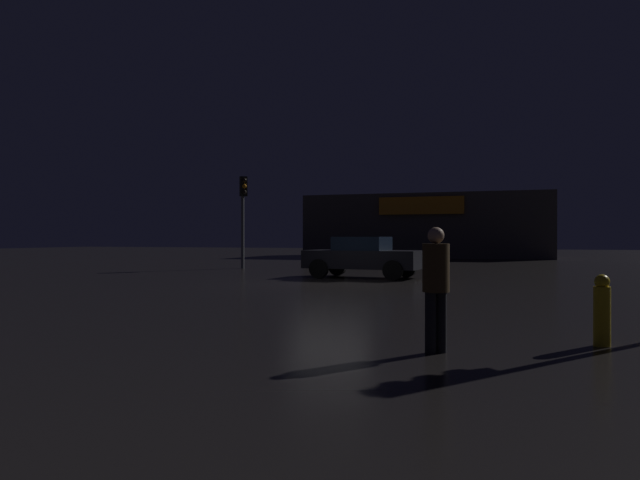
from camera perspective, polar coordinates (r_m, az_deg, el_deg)
ground_plane at (r=18.92m, az=0.90°, el=-4.19°), size 120.00×120.00×0.00m
store_building at (r=46.55m, az=10.41°, el=1.27°), size 17.65×8.56×4.60m
traffic_signal_main at (r=28.61m, az=-7.29°, el=3.35°), size 0.41×0.43×4.33m
car_near at (r=21.87m, az=4.11°, el=-1.57°), size 4.29×2.28×1.49m
pedestrian at (r=7.77m, az=10.92°, el=-3.75°), size 0.48×0.48×1.59m
fire_hydrant at (r=8.98m, az=25.15°, el=-6.08°), size 0.22×0.22×0.97m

